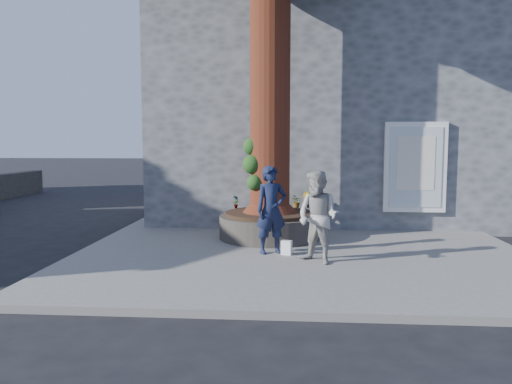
{
  "coord_description": "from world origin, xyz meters",
  "views": [
    {
      "loc": [
        1.32,
        -9.29,
        2.32
      ],
      "look_at": [
        0.54,
        1.29,
        1.25
      ],
      "focal_mm": 35.0,
      "sensor_mm": 36.0,
      "label": 1
    }
  ],
  "objects": [
    {
      "name": "pavement",
      "position": [
        1.5,
        1.0,
        0.06
      ],
      "size": [
        9.0,
        8.0,
        0.12
      ],
      "primitive_type": "cube",
      "color": "slate",
      "rests_on": "ground"
    },
    {
      "name": "man",
      "position": [
        0.9,
        0.44,
        0.99
      ],
      "size": [
        0.74,
        0.63,
        1.73
      ],
      "primitive_type": "imported",
      "rotation": [
        0.0,
        0.0,
        0.4
      ],
      "color": "#131A35",
      "rests_on": "pavement"
    },
    {
      "name": "planter",
      "position": [
        0.8,
        2.0,
        0.41
      ],
      "size": [
        2.3,
        2.3,
        0.6
      ],
      "color": "black",
      "rests_on": "pavement"
    },
    {
      "name": "plant_c",
      "position": [
        0.69,
        1.85,
        0.89
      ],
      "size": [
        0.23,
        0.23,
        0.34
      ],
      "primitive_type": "imported",
      "rotation": [
        0.0,
        0.0,
        3.4
      ],
      "color": "gray",
      "rests_on": "planter"
    },
    {
      "name": "plant_b",
      "position": [
        1.65,
        2.85,
        0.91
      ],
      "size": [
        0.29,
        0.29,
        0.39
      ],
      "primitive_type": "imported",
      "rotation": [
        0.0,
        0.0,
        2.12
      ],
      "color": "gray",
      "rests_on": "planter"
    },
    {
      "name": "ground",
      "position": [
        0.0,
        0.0,
        0.0
      ],
      "size": [
        120.0,
        120.0,
        0.0
      ],
      "primitive_type": "plane",
      "color": "black",
      "rests_on": "ground"
    },
    {
      "name": "woman",
      "position": [
        1.78,
        -0.3,
        0.96
      ],
      "size": [
        1.04,
        1.01,
        1.69
      ],
      "primitive_type": "imported",
      "rotation": [
        0.0,
        0.0,
        -0.69
      ],
      "color": "#9E9D97",
      "rests_on": "pavement"
    },
    {
      "name": "stone_shop",
      "position": [
        2.5,
        7.2,
        3.16
      ],
      "size": [
        10.3,
        8.3,
        6.3
      ],
      "color": "#515456",
      "rests_on": "ground"
    },
    {
      "name": "plant_d",
      "position": [
        1.42,
        2.85,
        0.88
      ],
      "size": [
        0.34,
        0.36,
        0.31
      ],
      "primitive_type": "imported",
      "rotation": [
        0.0,
        0.0,
        5.12
      ],
      "color": "gray",
      "rests_on": "planter"
    },
    {
      "name": "plant_a",
      "position": [
        -0.05,
        2.6,
        0.88
      ],
      "size": [
        0.19,
        0.2,
        0.32
      ],
      "primitive_type": "imported",
      "rotation": [
        0.0,
        0.0,
        0.93
      ],
      "color": "gray",
      "rests_on": "planter"
    },
    {
      "name": "shopping_bag",
      "position": [
        1.21,
        0.31,
        0.26
      ],
      "size": [
        0.23,
        0.18,
        0.28
      ],
      "primitive_type": "cube",
      "rotation": [
        0.0,
        0.0,
        -0.31
      ],
      "color": "white",
      "rests_on": "pavement"
    },
    {
      "name": "yellow_line",
      "position": [
        -3.05,
        1.0,
        0.0
      ],
      "size": [
        0.1,
        30.0,
        0.01
      ],
      "primitive_type": "cube",
      "color": "yellow",
      "rests_on": "ground"
    }
  ]
}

